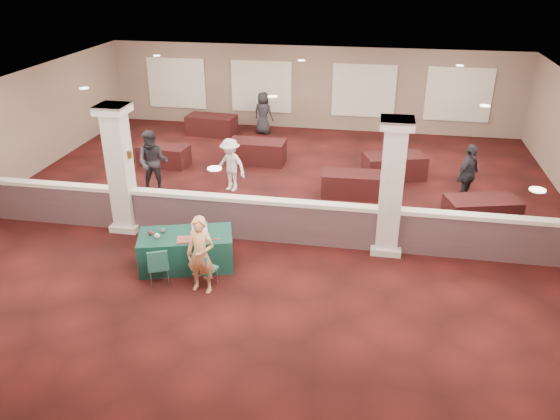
% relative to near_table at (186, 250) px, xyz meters
% --- Properties ---
extents(ground, '(16.00, 16.00, 0.00)m').
position_rel_near_table_xyz_m(ground, '(1.39, 3.00, -0.39)').
color(ground, '#401010').
rests_on(ground, ground).
extents(wall_back, '(16.00, 0.04, 3.20)m').
position_rel_near_table_xyz_m(wall_back, '(1.39, 11.00, 1.21)').
color(wall_back, '#816A59').
rests_on(wall_back, ground).
extents(wall_front, '(16.00, 0.04, 3.20)m').
position_rel_near_table_xyz_m(wall_front, '(1.39, -5.00, 1.21)').
color(wall_front, '#816A59').
rests_on(wall_front, ground).
extents(ceiling, '(16.00, 16.00, 0.02)m').
position_rel_near_table_xyz_m(ceiling, '(1.39, 3.00, 2.81)').
color(ceiling, white).
rests_on(ceiling, wall_back).
extents(partition_wall, '(15.60, 0.28, 1.10)m').
position_rel_near_table_xyz_m(partition_wall, '(1.39, 1.50, 0.18)').
color(partition_wall, '#50363A').
rests_on(partition_wall, ground).
extents(column_left, '(0.72, 0.72, 3.20)m').
position_rel_near_table_xyz_m(column_left, '(-2.11, 1.50, 1.25)').
color(column_left, beige).
rests_on(column_left, ground).
extents(column_right, '(0.72, 0.72, 3.20)m').
position_rel_near_table_xyz_m(column_right, '(4.39, 1.50, 1.25)').
color(column_right, beige).
rests_on(column_right, ground).
extents(sconce_left, '(0.12, 0.12, 0.18)m').
position_rel_near_table_xyz_m(sconce_left, '(-2.39, 1.50, 1.61)').
color(sconce_left, brown).
rests_on(sconce_left, column_left).
extents(sconce_right, '(0.12, 0.12, 0.18)m').
position_rel_near_table_xyz_m(sconce_right, '(-1.83, 1.50, 1.61)').
color(sconce_right, brown).
rests_on(sconce_right, column_left).
extents(near_table, '(2.25, 1.56, 0.78)m').
position_rel_near_table_xyz_m(near_table, '(0.00, 0.00, 0.00)').
color(near_table, '#0E362E').
rests_on(near_table, ground).
extents(conf_chair_main, '(0.52, 0.52, 0.83)m').
position_rel_near_table_xyz_m(conf_chair_main, '(0.64, -0.80, 0.10)').
color(conf_chair_main, '#1F5C5D').
rests_on(conf_chair_main, ground).
extents(conf_chair_side, '(0.57, 0.57, 0.86)m').
position_rel_near_table_xyz_m(conf_chair_side, '(-0.31, -0.86, 0.12)').
color(conf_chair_side, '#1F5C5D').
rests_on(conf_chair_side, ground).
extents(woman, '(0.65, 0.48, 1.68)m').
position_rel_near_table_xyz_m(woman, '(0.65, -0.88, 0.45)').
color(woman, '#EBA566').
rests_on(woman, ground).
extents(far_table_front_left, '(1.69, 0.96, 0.65)m').
position_rel_near_table_xyz_m(far_table_front_left, '(-2.85, 6.00, -0.06)').
color(far_table_front_left, black).
rests_on(far_table_front_left, ground).
extents(far_table_front_center, '(1.72, 0.90, 0.69)m').
position_rel_near_table_xyz_m(far_table_front_center, '(3.39, 4.59, -0.05)').
color(far_table_front_center, black).
rests_on(far_table_front_center, ground).
extents(far_table_front_right, '(1.98, 1.35, 0.73)m').
position_rel_near_table_xyz_m(far_table_front_right, '(6.78, 3.30, -0.03)').
color(far_table_front_right, black).
rests_on(far_table_front_right, ground).
extents(far_table_back_left, '(1.92, 1.08, 0.75)m').
position_rel_near_table_xyz_m(far_table_back_left, '(-2.27, 9.49, -0.02)').
color(far_table_back_left, black).
rests_on(far_table_back_left, ground).
extents(far_table_back_center, '(1.84, 0.94, 0.74)m').
position_rel_near_table_xyz_m(far_table_back_center, '(0.12, 6.80, -0.02)').
color(far_table_back_center, black).
rests_on(far_table_back_center, ground).
extents(far_table_back_right, '(2.04, 1.45, 0.75)m').
position_rel_near_table_xyz_m(far_table_back_right, '(4.60, 6.20, -0.02)').
color(far_table_back_right, black).
rests_on(far_table_back_right, ground).
extents(attendee_a, '(0.97, 0.63, 1.88)m').
position_rel_near_table_xyz_m(attendee_a, '(-2.26, 3.77, 0.55)').
color(attendee_a, black).
rests_on(attendee_a, ground).
extents(attendee_b, '(1.11, 0.81, 1.58)m').
position_rel_near_table_xyz_m(attendee_b, '(-0.13, 4.35, 0.40)').
color(attendee_b, silver).
rests_on(attendee_b, ground).
extents(attendee_c, '(1.01, 1.13, 1.77)m').
position_rel_near_table_xyz_m(attendee_c, '(6.52, 4.50, 0.49)').
color(attendee_c, black).
rests_on(attendee_c, ground).
extents(attendee_d, '(0.89, 0.66, 1.61)m').
position_rel_near_table_xyz_m(attendee_d, '(-0.34, 10.00, 0.41)').
color(attendee_d, black).
rests_on(attendee_d, ground).
extents(laptop_base, '(0.41, 0.34, 0.02)m').
position_rel_near_table_xyz_m(laptop_base, '(0.32, 0.04, 0.40)').
color(laptop_base, silver).
rests_on(laptop_base, near_table).
extents(laptop_screen, '(0.34, 0.11, 0.24)m').
position_rel_near_table_xyz_m(laptop_screen, '(0.29, 0.16, 0.53)').
color(laptop_screen, silver).
rests_on(laptop_screen, near_table).
extents(screen_glow, '(0.31, 0.10, 0.20)m').
position_rel_near_table_xyz_m(screen_glow, '(0.29, 0.15, 0.51)').
color(screen_glow, silver).
rests_on(screen_glow, near_table).
extents(knitting, '(0.50, 0.43, 0.03)m').
position_rel_near_table_xyz_m(knitting, '(0.13, -0.24, 0.41)').
color(knitting, '#CE4221').
rests_on(knitting, near_table).
extents(yarn_cream, '(0.12, 0.12, 0.12)m').
position_rel_near_table_xyz_m(yarn_cream, '(-0.53, -0.27, 0.45)').
color(yarn_cream, beige).
rests_on(yarn_cream, near_table).
extents(yarn_red, '(0.11, 0.11, 0.11)m').
position_rel_near_table_xyz_m(yarn_red, '(-0.74, -0.16, 0.45)').
color(yarn_red, maroon).
rests_on(yarn_red, near_table).
extents(yarn_grey, '(0.11, 0.11, 0.11)m').
position_rel_near_table_xyz_m(yarn_grey, '(-0.50, -0.01, 0.45)').
color(yarn_grey, '#4F4F54').
rests_on(yarn_grey, near_table).
extents(scissors, '(0.13, 0.07, 0.01)m').
position_rel_near_table_xyz_m(scissors, '(0.75, -0.09, 0.40)').
color(scissors, red).
rests_on(scissors, near_table).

